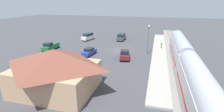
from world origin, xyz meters
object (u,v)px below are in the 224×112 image
(pickup_maroon, at_px, (125,54))
(pickup_green, at_px, (50,46))
(light_pole_near_platform, at_px, (148,36))
(suv_charcoal, at_px, (121,37))
(sedan_blue, at_px, (89,51))
(passenger_train, at_px, (187,64))
(pedestrian_on_platform, at_px, (161,45))
(station_building, at_px, (56,69))
(sedan_tan, at_px, (67,58))
(suv_white, at_px, (88,37))

(pickup_maroon, relative_size, pickup_green, 1.04)
(pickup_green, height_order, light_pole_near_platform, light_pole_near_platform)
(suv_charcoal, bearing_deg, sedan_blue, 76.76)
(passenger_train, height_order, pedestrian_on_platform, passenger_train)
(station_building, xyz_separation_m, sedan_tan, (4.67, -11.00, -2.26))
(station_building, bearing_deg, suv_charcoal, -93.61)
(pickup_maroon, relative_size, light_pole_near_platform, 0.82)
(station_building, bearing_deg, sedan_tan, -67.02)
(pickup_maroon, bearing_deg, light_pole_near_platform, -134.03)
(sedan_blue, height_order, light_pole_near_platform, light_pole_near_platform)
(suv_white, distance_m, sedan_tan, 20.60)
(sedan_blue, bearing_deg, passenger_train, 157.07)
(pickup_maroon, height_order, sedan_blue, pickup_maroon)
(sedan_blue, xyz_separation_m, sedan_tan, (2.73, 5.31, 0.00))
(pickup_maroon, xyz_separation_m, suv_charcoal, (4.47, -17.45, 0.12))
(pedestrian_on_platform, bearing_deg, passenger_train, 101.03)
(passenger_train, bearing_deg, suv_charcoal, -58.25)
(sedan_blue, bearing_deg, light_pole_near_platform, -160.84)
(passenger_train, distance_m, pedestrian_on_platform, 18.41)
(passenger_train, xyz_separation_m, station_building, (18.00, 7.88, 0.28))
(pickup_green, bearing_deg, suv_white, -109.39)
(pickup_green, relative_size, sedan_tan, 1.17)
(passenger_train, xyz_separation_m, pickup_maroon, (11.42, -8.22, -1.83))
(passenger_train, height_order, suv_charcoal, passenger_train)
(suv_white, relative_size, pickup_maroon, 0.92)
(pedestrian_on_platform, height_order, suv_white, suv_white)
(suv_white, distance_m, pickup_maroon, 21.36)
(sedan_blue, bearing_deg, sedan_tan, 62.84)
(light_pole_near_platform, bearing_deg, station_building, 61.80)
(station_building, relative_size, suv_white, 2.16)
(sedan_blue, distance_m, suv_charcoal, 17.71)
(passenger_train, xyz_separation_m, sedan_blue, (19.94, -8.43, -1.98))
(station_building, distance_m, light_pole_near_platform, 23.73)
(station_building, height_order, pickup_green, station_building)
(pedestrian_on_platform, height_order, light_pole_near_platform, light_pole_near_platform)
(pedestrian_on_platform, distance_m, suv_white, 23.59)
(passenger_train, relative_size, suv_white, 6.88)
(pedestrian_on_platform, bearing_deg, station_building, 60.76)
(pickup_green, bearing_deg, station_building, 126.86)
(passenger_train, bearing_deg, sedan_tan, -7.84)
(pedestrian_on_platform, relative_size, sedan_blue, 0.37)
(suv_charcoal, distance_m, light_pole_near_platform, 15.93)
(station_building, xyz_separation_m, pedestrian_on_platform, (-14.49, -25.89, -1.85))
(station_building, height_order, pedestrian_on_platform, station_building)
(pedestrian_on_platform, height_order, suv_charcoal, suv_charcoal)
(pickup_green, xyz_separation_m, suv_charcoal, (-15.37, -15.87, 0.12))
(passenger_train, distance_m, station_building, 19.65)
(sedan_blue, bearing_deg, suv_white, -66.33)
(suv_white, bearing_deg, sedan_blue, 113.67)
(station_building, bearing_deg, sedan_blue, -83.22)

